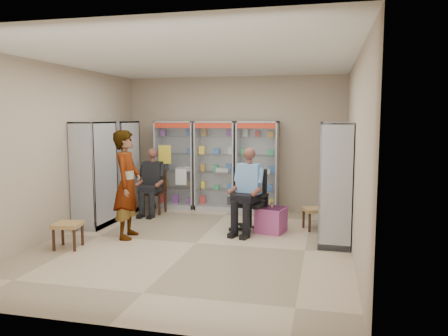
% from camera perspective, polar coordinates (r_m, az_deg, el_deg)
% --- Properties ---
extents(floor, '(6.00, 6.00, 0.00)m').
position_cam_1_polar(floor, '(7.39, -3.69, -9.75)').
color(floor, tan).
rests_on(floor, ground).
extents(room_shell, '(5.02, 6.02, 3.01)m').
position_cam_1_polar(room_shell, '(7.09, -3.81, 5.71)').
color(room_shell, tan).
rests_on(room_shell, ground).
extents(cabinet_back_left, '(0.90, 0.50, 2.00)m').
position_cam_1_polar(cabinet_back_left, '(10.15, -6.26, 0.45)').
color(cabinet_back_left, silver).
rests_on(cabinet_back_left, floor).
extents(cabinet_back_mid, '(0.90, 0.50, 2.00)m').
position_cam_1_polar(cabinet_back_mid, '(9.87, -1.06, 0.32)').
color(cabinet_back_mid, '#B3B6BB').
rests_on(cabinet_back_mid, floor).
extents(cabinet_back_right, '(0.90, 0.50, 2.00)m').
position_cam_1_polar(cabinet_back_right, '(9.68, 4.40, 0.18)').
color(cabinet_back_right, '#B7B9BF').
rests_on(cabinet_back_right, floor).
extents(cabinet_right_far, '(0.90, 0.50, 2.00)m').
position_cam_1_polar(cabinet_right_far, '(8.45, 14.18, -0.93)').
color(cabinet_right_far, '#A8AAB0').
rests_on(cabinet_right_far, floor).
extents(cabinet_right_near, '(0.90, 0.50, 2.00)m').
position_cam_1_polar(cabinet_right_near, '(7.36, 14.30, -2.02)').
color(cabinet_right_near, '#ACAEB3').
rests_on(cabinet_right_near, floor).
extents(cabinet_left_far, '(0.90, 0.50, 2.00)m').
position_cam_1_polar(cabinet_left_far, '(9.66, -13.32, 0.01)').
color(cabinet_left_far, '#A5A7AD').
rests_on(cabinet_left_far, floor).
extents(cabinet_left_near, '(0.90, 0.50, 2.00)m').
position_cam_1_polar(cabinet_left_near, '(8.70, -16.56, -0.79)').
color(cabinet_left_near, silver).
rests_on(cabinet_left_near, floor).
extents(wooden_chair, '(0.42, 0.42, 0.94)m').
position_cam_1_polar(wooden_chair, '(9.63, -9.08, -3.10)').
color(wooden_chair, black).
rests_on(wooden_chair, floor).
extents(seated_customer, '(0.44, 0.60, 1.34)m').
position_cam_1_polar(seated_customer, '(9.56, -9.22, -1.96)').
color(seated_customer, black).
rests_on(seated_customer, floor).
extents(office_chair, '(0.75, 0.75, 1.14)m').
position_cam_1_polar(office_chair, '(8.00, 3.43, -4.27)').
color(office_chair, black).
rests_on(office_chair, floor).
extents(seated_shopkeeper, '(0.62, 0.76, 1.45)m').
position_cam_1_polar(seated_shopkeeper, '(7.93, 3.37, -3.24)').
color(seated_shopkeeper, '#6DA5D8').
rests_on(seated_shopkeeper, floor).
extents(pink_trunk, '(0.57, 0.56, 0.46)m').
position_cam_1_polar(pink_trunk, '(8.03, 6.16, -6.75)').
color(pink_trunk, '#A64275').
rests_on(pink_trunk, floor).
extents(tea_glass, '(0.07, 0.07, 0.11)m').
position_cam_1_polar(tea_glass, '(8.01, 6.28, -4.71)').
color(tea_glass, '#532707').
rests_on(tea_glass, pink_trunk).
extents(woven_stool_a, '(0.53, 0.53, 0.40)m').
position_cam_1_polar(woven_stool_a, '(8.36, 11.77, -6.50)').
color(woven_stool_a, tan).
rests_on(woven_stool_a, floor).
extents(woven_stool_b, '(0.48, 0.48, 0.41)m').
position_cam_1_polar(woven_stool_b, '(7.47, -19.67, -8.30)').
color(woven_stool_b, olive).
rests_on(woven_stool_b, floor).
extents(standing_man, '(0.54, 0.74, 1.87)m').
position_cam_1_polar(standing_man, '(7.70, -12.52, -2.10)').
color(standing_man, gray).
rests_on(standing_man, floor).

